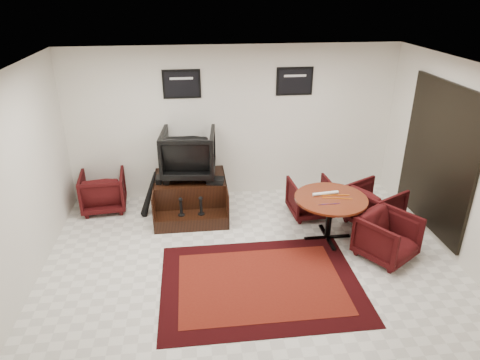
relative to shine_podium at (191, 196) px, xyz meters
name	(u,v)px	position (x,y,z in m)	size (l,w,h in m)	color
ground	(252,268)	(0.84, -1.82, -0.29)	(6.00, 6.00, 0.00)	white
room_shell	(283,148)	(1.25, -1.70, 1.49)	(6.02, 5.02, 2.81)	silver
area_rug	(261,283)	(0.91, -2.18, -0.29)	(2.70, 2.03, 0.01)	black
shine_podium	(191,196)	(0.00, 0.00, 0.00)	(1.24, 1.28, 0.64)	black
shine_chair	(188,151)	(0.00, 0.14, 0.81)	(0.90, 0.85, 0.93)	black
shoes_pair	(162,179)	(-0.47, -0.07, 0.39)	(0.21, 0.25, 0.09)	black
polish_kit	(215,181)	(0.43, -0.23, 0.39)	(0.28, 0.19, 0.10)	black
umbrella_black	(150,193)	(-0.70, -0.09, 0.14)	(0.33, 0.12, 0.88)	black
umbrella_hooked	(149,193)	(-0.72, -0.04, 0.13)	(0.32, 0.12, 0.85)	black
armchair_side	(103,189)	(-1.55, 0.28, 0.09)	(0.75, 0.70, 0.77)	black
meeting_table	(331,203)	(2.16, -1.17, 0.35)	(1.12, 1.12, 0.73)	#4F170B
table_chair_back	(310,196)	(2.08, -0.36, 0.07)	(0.70, 0.66, 0.72)	black
table_chair_window	(374,204)	(3.05, -0.82, 0.09)	(0.76, 0.71, 0.78)	black
table_chair_corner	(388,235)	(2.86, -1.77, 0.08)	(0.74, 0.69, 0.76)	black
paper_roll	(325,193)	(2.10, -1.06, 0.46)	(0.05, 0.05, 0.42)	white
table_clutter	(335,198)	(2.21, -1.20, 0.44)	(0.57, 0.31, 0.01)	orange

